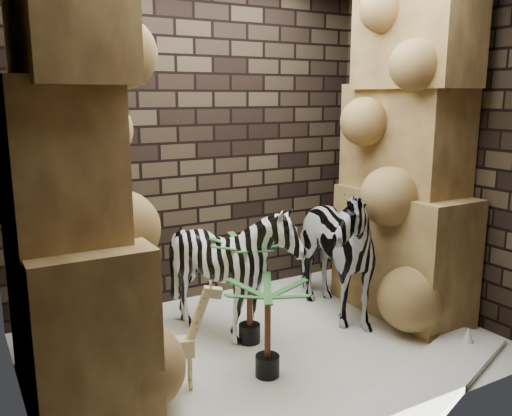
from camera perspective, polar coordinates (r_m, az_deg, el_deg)
floor at (r=4.35m, az=1.00°, el=-14.37°), size 3.50×3.50×0.00m
wall_back at (r=5.03m, az=-6.34°, el=6.96°), size 3.50×0.00×3.50m
wall_front at (r=2.94m, az=13.79°, el=3.26°), size 3.50×0.00×3.50m
wall_left at (r=3.38m, az=-25.31°, el=3.55°), size 0.00×3.00×3.00m
wall_right at (r=5.05m, az=18.45°, el=6.45°), size 0.00×3.00×3.00m
rock_pillar_left at (r=3.42m, az=-19.47°, el=4.11°), size 0.68×1.30×3.00m
rock_pillar_right at (r=4.81m, az=15.81°, el=6.37°), size 0.58×1.25×3.00m
zebra_right at (r=4.72m, az=7.44°, el=-3.09°), size 0.80×1.28×1.43m
zebra_left at (r=4.28m, az=-2.58°, el=-7.37°), size 1.21×1.35×1.03m
giraffe_toy at (r=3.65m, az=-8.69°, el=-13.30°), size 0.41×0.25×0.76m
palm_front at (r=4.24m, az=-0.70°, el=-8.76°), size 0.36×0.36×0.86m
palm_back at (r=3.79m, az=1.24°, el=-12.82°), size 0.36×0.36×0.68m
surfboard at (r=4.09m, az=18.68°, el=-16.48°), size 1.77×0.99×0.05m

